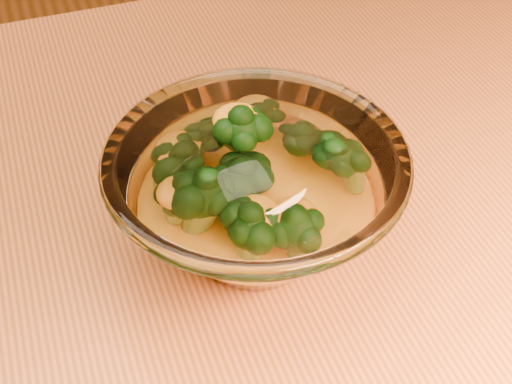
# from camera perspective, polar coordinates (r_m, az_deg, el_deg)

# --- Properties ---
(table) EXTENTS (1.20, 0.80, 0.75)m
(table) POSITION_cam_1_polar(r_m,az_deg,el_deg) (0.57, -3.61, -13.40)
(table) COLOR #B96337
(table) RESTS_ON ground
(glass_bowl) EXTENTS (0.20, 0.20, 0.09)m
(glass_bowl) POSITION_cam_1_polar(r_m,az_deg,el_deg) (0.48, 0.00, -0.38)
(glass_bowl) COLOR white
(glass_bowl) RESTS_ON table
(cheese_sauce) EXTENTS (0.12, 0.12, 0.03)m
(cheese_sauce) POSITION_cam_1_polar(r_m,az_deg,el_deg) (0.50, 0.00, -1.95)
(cheese_sauce) COLOR orange
(cheese_sauce) RESTS_ON glass_bowl
(broccoli_heap) EXTENTS (0.14, 0.14, 0.07)m
(broccoli_heap) POSITION_cam_1_polar(r_m,az_deg,el_deg) (0.48, -0.77, 1.14)
(broccoli_heap) COLOR black
(broccoli_heap) RESTS_ON cheese_sauce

